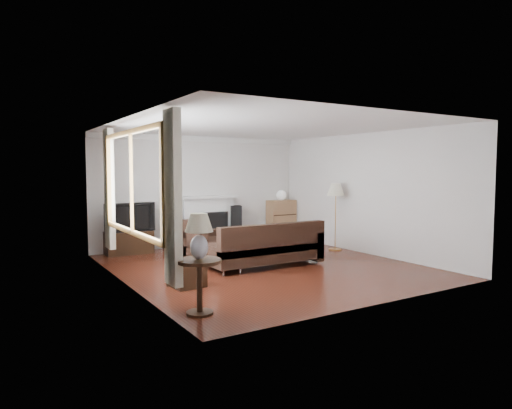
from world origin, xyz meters
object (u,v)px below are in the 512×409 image
bookshelf (281,220)px  floor_lamp (335,217)px  side_table (199,287)px  coffee_table (232,246)px  sectional_sofa (264,246)px  tv_stand (129,243)px

bookshelf → floor_lamp: (0.11, -1.91, 0.23)m
side_table → coffee_table: bearing=55.5°
coffee_table → floor_lamp: size_ratio=0.74×
bookshelf → side_table: size_ratio=1.47×
bookshelf → coffee_table: size_ratio=0.91×
coffee_table → floor_lamp: 2.37m
floor_lamp → side_table: 5.07m
sectional_sofa → side_table: 2.87m
tv_stand → bookshelf: 3.86m
floor_lamp → side_table: bearing=-149.9°
tv_stand → coffee_table: bearing=-37.6°
coffee_table → tv_stand: bearing=119.4°
tv_stand → floor_lamp: bearing=-25.3°
sectional_sofa → side_table: sectional_sofa is taller
bookshelf → side_table: (-4.26, -4.44, -0.16)m
tv_stand → floor_lamp: 4.41m
side_table → floor_lamp: bearing=30.1°
coffee_table → bookshelf: bearing=9.2°
tv_stand → floor_lamp: size_ratio=0.65×
floor_lamp → side_table: size_ratio=2.17×
coffee_table → side_table: 3.75m
tv_stand → sectional_sofa: sectional_sofa is taller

